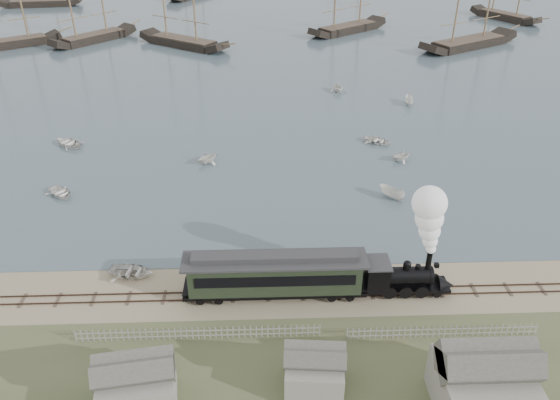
{
  "coord_description": "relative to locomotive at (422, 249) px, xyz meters",
  "views": [
    {
      "loc": [
        -1.32,
        -38.38,
        31.06
      ],
      "look_at": [
        0.34,
        8.21,
        3.5
      ],
      "focal_mm": 35.0,
      "sensor_mm": 36.0,
      "label": 1
    }
  ],
  "objects": [
    {
      "name": "rowboat_0",
      "position": [
        -35.99,
        17.92,
        -4.08
      ],
      "size": [
        4.49,
        4.48,
        0.77
      ],
      "primitive_type": "imported",
      "rotation": [
        0.0,
        0.0,
        0.78
      ],
      "color": "silver",
      "rests_on": "harbor_water"
    },
    {
      "name": "rowboat_3",
      "position": [
        2.55,
        30.72,
        -4.07
      ],
      "size": [
        4.43,
        4.71,
        0.79
      ],
      "primitive_type": "imported",
      "rotation": [
        0.0,
        0.0,
        0.97
      ],
      "color": "silver",
      "rests_on": "harbor_water"
    },
    {
      "name": "locomotive",
      "position": [
        0.0,
        0.0,
        0.0
      ],
      "size": [
        7.88,
        2.94,
        9.82
      ],
      "color": "black",
      "rests_on": "ground"
    },
    {
      "name": "rowboat_7",
      "position": [
        -0.2,
        51.55,
        -3.62
      ],
      "size": [
        3.7,
        3.36,
        1.69
      ],
      "primitive_type": "imported",
      "rotation": [
        0.0,
        0.0,
        0.2
      ],
      "color": "silver",
      "rests_on": "harbor_water"
    },
    {
      "name": "rowboat_6",
      "position": [
        -39.09,
        31.5,
        -4.02
      ],
      "size": [
        4.92,
        5.21,
        0.88
      ],
      "primitive_type": "imported",
      "rotation": [
        0.0,
        0.0,
        4.1
      ],
      "color": "silver",
      "rests_on": "harbor_water"
    },
    {
      "name": "rowboat_5",
      "position": [
        10.34,
        45.25,
        -3.86
      ],
      "size": [
        3.27,
        1.6,
        1.21
      ],
      "primitive_type": "imported",
      "rotation": [
        0.0,
        0.0,
        3.0
      ],
      "color": "silver",
      "rests_on": "harbor_water"
    },
    {
      "name": "rail_track",
      "position": [
        -11.74,
        0.0,
        -4.48
      ],
      "size": [
        120.0,
        1.8,
        0.16
      ],
      "color": "#38271F",
      "rests_on": "ground"
    },
    {
      "name": "rowboat_2",
      "position": [
        1.32,
        16.02,
        -3.83
      ],
      "size": [
        3.23,
        3.18,
        1.27
      ],
      "primitive_type": "imported",
      "rotation": [
        0.0,
        0.0,
        3.91
      ],
      "color": "silver",
      "rests_on": "harbor_water"
    },
    {
      "name": "rowboat_1",
      "position": [
        -19.98,
        25.59,
        -3.66
      ],
      "size": [
        3.95,
        4.02,
        1.6
      ],
      "primitive_type": "imported",
      "rotation": [
        0.0,
        0.0,
        2.24
      ],
      "color": "silver",
      "rests_on": "harbor_water"
    },
    {
      "name": "passenger_coach",
      "position": [
        -12.2,
        -0.0,
        -2.16
      ],
      "size": [
        15.48,
        2.99,
        3.76
      ],
      "color": "black",
      "rests_on": "ground"
    },
    {
      "name": "ground",
      "position": [
        -11.74,
        2.0,
        -4.52
      ],
      "size": [
        600.0,
        600.0,
        0.0
      ],
      "primitive_type": "plane",
      "color": "tan",
      "rests_on": "ground"
    },
    {
      "name": "picket_fence_east",
      "position": [
        0.76,
        -5.5,
        -4.52
      ],
      "size": [
        15.0,
        0.1,
        1.2
      ],
      "primitive_type": null,
      "color": "gray",
      "rests_on": "ground"
    },
    {
      "name": "picket_fence_west",
      "position": [
        -18.24,
        -5.0,
        -4.52
      ],
      "size": [
        19.0,
        0.1,
        1.2
      ],
      "primitive_type": null,
      "color": "gray",
      "rests_on": "ground"
    },
    {
      "name": "shed_mid",
      "position": [
        -9.74,
        -10.0,
        -4.52
      ],
      "size": [
        4.0,
        3.5,
        3.6
      ],
      "primitive_type": null,
      "color": "gray",
      "rests_on": "ground"
    },
    {
      "name": "beached_dinghy",
      "position": [
        -25.13,
        3.2,
        -4.1
      ],
      "size": [
        3.68,
        4.59,
        0.85
      ],
      "primitive_type": "imported",
      "rotation": [
        0.0,
        0.0,
        1.37
      ],
      "color": "silver",
      "rests_on": "ground"
    },
    {
      "name": "rowboat_4",
      "position": [
        4.54,
        25.38,
        -3.73
      ],
      "size": [
        3.22,
        3.45,
        1.47
      ],
      "primitive_type": "imported",
      "rotation": [
        0.0,
        0.0,
        5.06
      ],
      "color": "silver",
      "rests_on": "harbor_water"
    }
  ]
}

